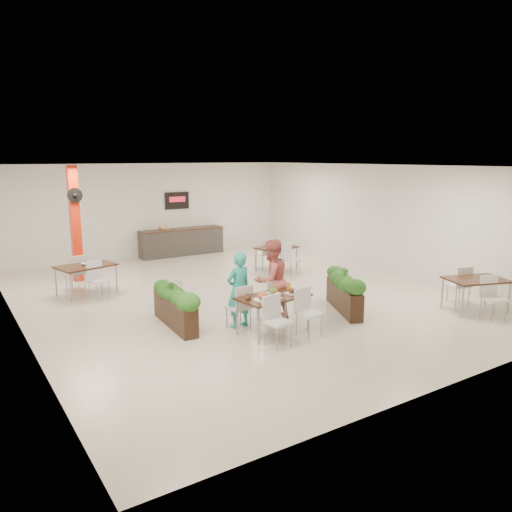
{
  "coord_description": "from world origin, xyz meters",
  "views": [
    {
      "loc": [
        -6.2,
        -10.35,
        3.43
      ],
      "look_at": [
        0.11,
        -0.57,
        1.1
      ],
      "focal_mm": 35.0,
      "sensor_mm": 36.0,
      "label": 1
    }
  ],
  "objects_px": {
    "planter_right": "(344,289)",
    "side_table_b": "(277,251)",
    "main_table": "(273,301)",
    "red_column": "(75,223)",
    "service_counter": "(182,241)",
    "planter_left": "(175,302)",
    "side_table_c": "(476,284)",
    "diner_woman": "(271,280)",
    "side_table_a": "(86,269)",
    "diner_man": "(239,290)"
  },
  "relations": [
    {
      "from": "planter_right",
      "to": "side_table_b",
      "type": "height_order",
      "value": "planter_right"
    },
    {
      "from": "main_table",
      "to": "red_column",
      "type": "bearing_deg",
      "value": 108.78
    },
    {
      "from": "service_counter",
      "to": "planter_left",
      "type": "relative_size",
      "value": 1.57
    },
    {
      "from": "service_counter",
      "to": "red_column",
      "type": "bearing_deg",
      "value": -155.0
    },
    {
      "from": "side_table_b",
      "to": "main_table",
      "type": "bearing_deg",
      "value": -135.94
    },
    {
      "from": "side_table_c",
      "to": "diner_woman",
      "type": "bearing_deg",
      "value": 174.1
    },
    {
      "from": "planter_left",
      "to": "side_table_a",
      "type": "bearing_deg",
      "value": 104.2
    },
    {
      "from": "diner_man",
      "to": "main_table",
      "type": "bearing_deg",
      "value": 114.59
    },
    {
      "from": "main_table",
      "to": "diner_man",
      "type": "xyz_separation_m",
      "value": [
        -0.39,
        0.66,
        0.14
      ]
    },
    {
      "from": "planter_right",
      "to": "red_column",
      "type": "bearing_deg",
      "value": 125.35
    },
    {
      "from": "diner_woman",
      "to": "side_table_a",
      "type": "bearing_deg",
      "value": -62.96
    },
    {
      "from": "red_column",
      "to": "service_counter",
      "type": "bearing_deg",
      "value": 25.0
    },
    {
      "from": "service_counter",
      "to": "planter_right",
      "type": "bearing_deg",
      "value": -87.58
    },
    {
      "from": "main_table",
      "to": "diner_woman",
      "type": "bearing_deg",
      "value": 58.04
    },
    {
      "from": "service_counter",
      "to": "main_table",
      "type": "bearing_deg",
      "value": -102.39
    },
    {
      "from": "diner_woman",
      "to": "planter_left",
      "type": "xyz_separation_m",
      "value": [
        -1.88,
        0.74,
        -0.36
      ]
    },
    {
      "from": "diner_man",
      "to": "side_table_c",
      "type": "bearing_deg",
      "value": 152.32
    },
    {
      "from": "red_column",
      "to": "planter_right",
      "type": "height_order",
      "value": "red_column"
    },
    {
      "from": "side_table_a",
      "to": "side_table_c",
      "type": "bearing_deg",
      "value": -55.6
    },
    {
      "from": "red_column",
      "to": "service_counter",
      "type": "relative_size",
      "value": 1.07
    },
    {
      "from": "main_table",
      "to": "planter_right",
      "type": "distance_m",
      "value": 2.18
    },
    {
      "from": "side_table_b",
      "to": "planter_right",
      "type": "bearing_deg",
      "value": -114.0
    },
    {
      "from": "red_column",
      "to": "planter_left",
      "type": "bearing_deg",
      "value": -81.98
    },
    {
      "from": "side_table_c",
      "to": "service_counter",
      "type": "bearing_deg",
      "value": 125.47
    },
    {
      "from": "side_table_b",
      "to": "planter_left",
      "type": "bearing_deg",
      "value": -157.31
    },
    {
      "from": "red_column",
      "to": "side_table_a",
      "type": "distance_m",
      "value": 1.85
    },
    {
      "from": "service_counter",
      "to": "side_table_a",
      "type": "bearing_deg",
      "value": -140.78
    },
    {
      "from": "red_column",
      "to": "planter_left",
      "type": "height_order",
      "value": "red_column"
    },
    {
      "from": "side_table_a",
      "to": "main_table",
      "type": "bearing_deg",
      "value": -78.23
    },
    {
      "from": "red_column",
      "to": "planter_right",
      "type": "distance_m",
      "value": 7.58
    },
    {
      "from": "red_column",
      "to": "side_table_b",
      "type": "height_order",
      "value": "red_column"
    },
    {
      "from": "diner_woman",
      "to": "planter_right",
      "type": "relative_size",
      "value": 0.99
    },
    {
      "from": "planter_left",
      "to": "side_table_b",
      "type": "xyz_separation_m",
      "value": [
        4.64,
        2.99,
        0.12
      ]
    },
    {
      "from": "planter_left",
      "to": "side_table_b",
      "type": "relative_size",
      "value": 1.15
    },
    {
      "from": "red_column",
      "to": "side_table_a",
      "type": "relative_size",
      "value": 1.91
    },
    {
      "from": "diner_man",
      "to": "side_table_b",
      "type": "height_order",
      "value": "diner_man"
    },
    {
      "from": "service_counter",
      "to": "side_table_a",
      "type": "distance_m",
      "value": 5.39
    },
    {
      "from": "side_table_c",
      "to": "diner_man",
      "type": "bearing_deg",
      "value": 177.72
    },
    {
      "from": "red_column",
      "to": "diner_woman",
      "type": "relative_size",
      "value": 1.83
    },
    {
      "from": "main_table",
      "to": "side_table_c",
      "type": "bearing_deg",
      "value": -15.9
    },
    {
      "from": "side_table_a",
      "to": "side_table_c",
      "type": "height_order",
      "value": "same"
    },
    {
      "from": "service_counter",
      "to": "side_table_a",
      "type": "height_order",
      "value": "service_counter"
    },
    {
      "from": "planter_left",
      "to": "side_table_b",
      "type": "distance_m",
      "value": 5.52
    },
    {
      "from": "diner_woman",
      "to": "planter_left",
      "type": "bearing_deg",
      "value": -27.62
    },
    {
      "from": "diner_woman",
      "to": "service_counter",
      "type": "bearing_deg",
      "value": -106.67
    },
    {
      "from": "planter_left",
      "to": "side_table_c",
      "type": "xyz_separation_m",
      "value": [
        6.09,
        -2.71,
        0.13
      ]
    },
    {
      "from": "main_table",
      "to": "side_table_a",
      "type": "bearing_deg",
      "value": 115.78
    },
    {
      "from": "service_counter",
      "to": "side_table_b",
      "type": "height_order",
      "value": "service_counter"
    },
    {
      "from": "planter_left",
      "to": "side_table_a",
      "type": "distance_m",
      "value": 3.59
    },
    {
      "from": "planter_left",
      "to": "diner_man",
      "type": "bearing_deg",
      "value": -34.3
    }
  ]
}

